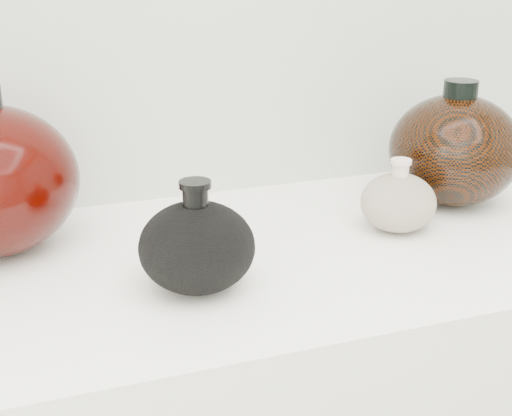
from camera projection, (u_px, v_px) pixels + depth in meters
name	position (u px, v px, depth m)	size (l,w,h in m)	color
black_gourd_vase	(197.00, 246.00, 0.83)	(0.16, 0.16, 0.13)	black
cream_gourd_vase	(398.00, 202.00, 1.01)	(0.13, 0.13, 0.11)	beige
right_round_pot	(455.00, 149.00, 1.10)	(0.23, 0.23, 0.19)	black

